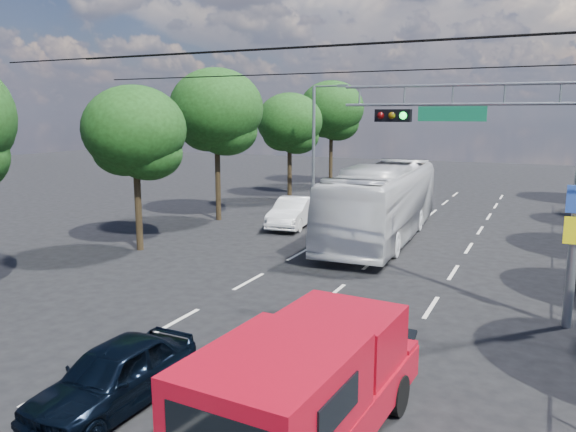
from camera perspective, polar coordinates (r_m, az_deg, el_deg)
The scene contains 13 objects.
ground at distance 11.12m, azimuth -10.88°, elevation -19.52°, with size 120.00×120.00×0.00m, color black.
lane_markings at distance 23.15m, azimuth 9.86°, elevation -3.54°, with size 6.12×38.00×0.01m.
signal_mast at distance 15.73m, azimuth 23.48°, elevation 8.56°, with size 6.43×0.39×9.50m.
streetlight_left at distance 32.14m, azimuth 2.90°, elevation 7.56°, with size 2.09×0.22×7.08m.
utility_wires at distance 17.63m, azimuth 5.98°, elevation 15.93°, with size 22.00×5.04×0.74m.
tree_left_b at distance 23.24m, azimuth -15.22°, elevation 7.73°, with size 4.08×4.08×6.63m.
tree_left_c at distance 29.24m, azimuth -7.23°, elevation 10.06°, with size 4.80×4.80×7.80m.
tree_left_d at distance 36.10m, azimuth 0.21°, elevation 9.11°, with size 4.20×4.20×6.83m.
tree_left_e at distance 43.55m, azimuth 4.47°, elevation 10.36°, with size 4.92×4.92×7.99m.
red_pickup at distance 9.55m, azimuth 2.02°, elevation -16.87°, with size 2.44×5.85×2.13m.
navy_hatchback at distance 11.48m, azimuth -17.26°, elevation -15.24°, with size 1.50×3.73×1.27m, color black.
white_bus at distance 25.10m, azimuth 9.57°, elevation 1.38°, with size 2.77×11.84×3.30m, color silver.
white_van at distance 27.63m, azimuth 0.54°, elevation 0.38°, with size 1.52×4.35×1.43m, color white.
Camera 1 is at (5.80, -7.72, 5.50)m, focal length 35.00 mm.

